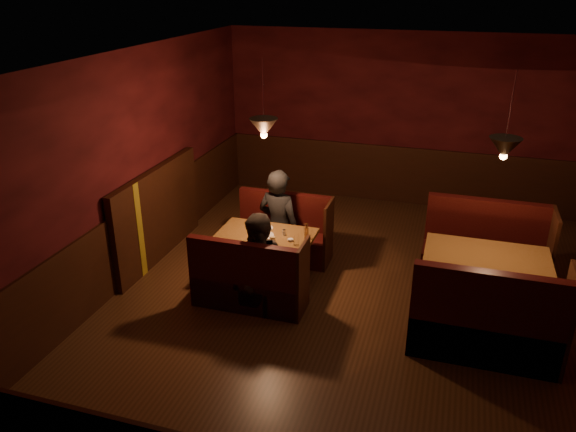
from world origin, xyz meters
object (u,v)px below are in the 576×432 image
(main_bench_far, at_px, (284,237))
(main_table, at_px, (267,245))
(main_bench_near, at_px, (249,286))
(second_table, at_px, (485,272))
(second_bench_near, at_px, (486,329))
(diner_b, at_px, (262,249))
(diner_a, at_px, (279,205))
(second_bench_far, at_px, (484,258))

(main_bench_far, bearing_deg, main_table, -91.10)
(main_bench_near, height_order, second_table, main_bench_near)
(main_bench_near, bearing_deg, second_bench_near, -3.89)
(second_bench_near, xyz_separation_m, diner_b, (-2.54, 0.26, 0.42))
(main_bench_far, height_order, diner_a, diner_a)
(second_table, height_order, diner_b, diner_b)
(second_bench_far, height_order, diner_a, diner_a)
(second_table, bearing_deg, main_bench_near, -166.30)
(main_table, height_order, second_bench_far, second_bench_far)
(main_table, xyz_separation_m, diner_a, (-0.02, 0.56, 0.34))
(main_table, xyz_separation_m, second_bench_near, (2.70, -0.88, -0.16))
(main_table, height_order, second_bench_near, second_bench_near)
(second_bench_far, xyz_separation_m, diner_a, (-2.72, -0.21, 0.50))
(second_bench_far, relative_size, diner_a, 0.91)
(main_bench_far, xyz_separation_m, main_bench_near, (0.00, -1.40, 0.00))
(main_bench_near, distance_m, diner_a, 1.38)
(diner_a, xyz_separation_m, diner_b, (0.18, -1.18, -0.08))
(second_table, distance_m, second_bench_near, 0.86)
(second_table, distance_m, second_bench_far, 0.86)
(second_table, bearing_deg, diner_a, 167.08)
(main_table, bearing_deg, diner_b, -75.81)
(second_table, xyz_separation_m, second_bench_far, (0.03, 0.83, -0.23))
(diner_a, height_order, diner_b, diner_a)
(main_bench_far, xyz_separation_m, second_table, (2.65, -0.75, 0.29))
(diner_b, bearing_deg, second_table, 2.95)
(diner_a, bearing_deg, second_bench_near, 164.65)
(main_table, relative_size, second_bench_near, 0.80)
(main_table, bearing_deg, diner_a, 91.90)
(main_table, height_order, main_bench_near, main_bench_near)
(second_bench_near, bearing_deg, main_bench_near, 176.11)
(second_bench_near, bearing_deg, second_bench_far, 90.00)
(main_bench_near, xyz_separation_m, diner_b, (0.14, 0.08, 0.48))
(main_bench_far, distance_m, diner_b, 1.41)
(diner_a, bearing_deg, main_bench_near, 104.11)
(main_bench_far, xyz_separation_m, diner_a, (-0.03, -0.14, 0.55))
(main_bench_far, bearing_deg, second_table, -15.87)
(main_bench_near, xyz_separation_m, second_table, (2.65, 0.65, 0.29))
(main_bench_far, height_order, second_table, main_bench_far)
(second_bench_far, bearing_deg, second_bench_near, -90.00)
(second_bench_far, distance_m, diner_a, 2.77)
(main_table, bearing_deg, second_table, -1.17)
(second_bench_far, bearing_deg, main_bench_near, -151.20)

